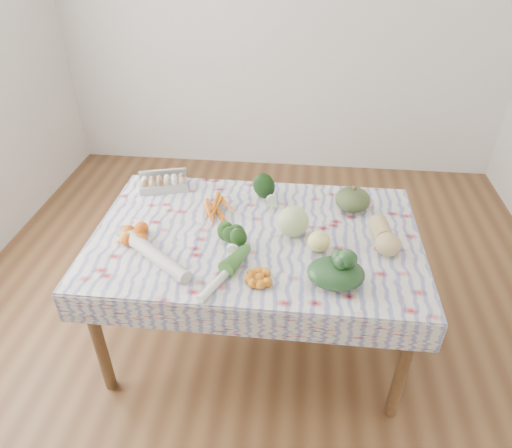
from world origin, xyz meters
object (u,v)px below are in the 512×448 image
object	(u,v)px
egg_carton	(164,185)
grapefruit	(319,241)
cabbage	(293,221)
kabocha_squash	(353,199)
butternut_squash	(385,234)
dining_table	(256,246)

from	to	relation	value
egg_carton	grapefruit	distance (m)	1.02
egg_carton	cabbage	bearing A→B (deg)	-40.82
kabocha_squash	grapefruit	xyz separation A→B (m)	(-0.18, -0.39, -0.01)
butternut_squash	grapefruit	xyz separation A→B (m)	(-0.32, -0.08, -0.01)
dining_table	kabocha_squash	xyz separation A→B (m)	(0.50, 0.28, 0.15)
kabocha_squash	cabbage	bearing A→B (deg)	-139.25
dining_table	butternut_squash	world-z (taller)	butternut_squash
dining_table	kabocha_squash	bearing A→B (deg)	29.54
dining_table	butternut_squash	distance (m)	0.65
egg_carton	kabocha_squash	bearing A→B (deg)	-20.44
butternut_squash	egg_carton	bearing A→B (deg)	155.00
egg_carton	cabbage	world-z (taller)	cabbage
grapefruit	butternut_squash	bearing A→B (deg)	14.41
dining_table	butternut_squash	size ratio (longest dim) A/B	6.11
dining_table	grapefruit	bearing A→B (deg)	-18.42
kabocha_squash	butternut_squash	xyz separation A→B (m)	(0.13, -0.31, -0.00)
egg_carton	kabocha_squash	distance (m)	1.09
grapefruit	kabocha_squash	bearing A→B (deg)	64.71
dining_table	grapefruit	size ratio (longest dim) A/B	14.97
egg_carton	cabbage	size ratio (longest dim) A/B	1.75
kabocha_squash	cabbage	distance (m)	0.41
kabocha_squash	butternut_squash	world-z (taller)	kabocha_squash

